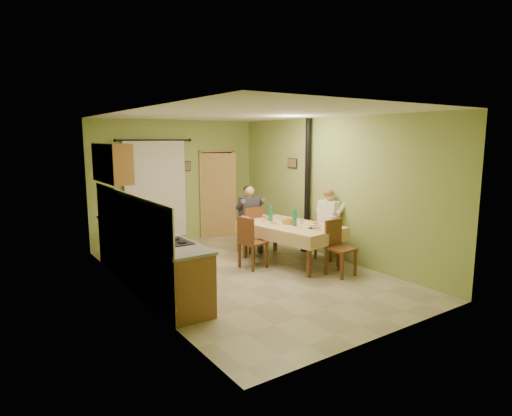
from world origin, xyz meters
TOP-DOWN VIEW (x-y plane):
  - floor at (0.00, 0.00)m, footprint 4.00×6.00m
  - room_shell at (0.00, 0.00)m, footprint 4.04×6.04m
  - kitchen_run at (-1.71, 0.40)m, footprint 0.64×3.64m
  - upper_cabinets at (-1.82, 1.70)m, footprint 0.35×1.40m
  - curtain at (-0.55, 2.90)m, footprint 1.70×0.07m
  - doorway at (1.04, 2.90)m, footprint 0.96×0.36m
  - dining_table at (1.06, 0.11)m, footprint 1.45×2.09m
  - tableware at (1.10, 0.01)m, footprint 0.88×1.53m
  - chair_far at (0.84, 1.19)m, footprint 0.46×0.46m
  - chair_near at (1.29, -1.00)m, footprint 0.45×0.45m
  - chair_right at (1.87, -0.12)m, footprint 0.50×0.50m
  - chair_left at (0.25, 0.22)m, footprint 0.49×0.49m
  - man_far at (0.84, 1.20)m, footprint 0.61×0.49m
  - man_right at (1.86, -0.12)m, footprint 0.53×0.63m
  - stove_flue at (1.90, 0.60)m, footprint 0.24×0.24m
  - picture_back at (0.25, 2.97)m, footprint 0.19×0.03m
  - picture_right at (1.97, 1.20)m, footprint 0.03×0.31m

SIDE VIEW (x-z plane):
  - floor at x=0.00m, z-range -0.01..0.01m
  - chair_left at x=0.25m, z-range -0.20..0.78m
  - chair_near at x=1.29m, z-range -0.20..0.78m
  - chair_far at x=0.84m, z-range -0.20..0.78m
  - chair_right at x=1.87m, z-range -0.20..0.79m
  - dining_table at x=1.06m, z-range 0.00..0.76m
  - kitchen_run at x=-1.71m, z-range -0.30..1.26m
  - tableware at x=1.10m, z-range 0.66..0.99m
  - man_far at x=0.84m, z-range 0.18..1.57m
  - man_right at x=1.86m, z-range 0.18..1.57m
  - stove_flue at x=1.90m, z-range -0.38..2.42m
  - doorway at x=1.04m, z-range -0.02..2.13m
  - curtain at x=-0.55m, z-range 0.15..2.37m
  - picture_back at x=0.25m, z-range 1.64..1.86m
  - room_shell at x=0.00m, z-range 0.41..3.23m
  - picture_right at x=1.97m, z-range 1.75..1.96m
  - upper_cabinets at x=-1.82m, z-range 1.60..2.30m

